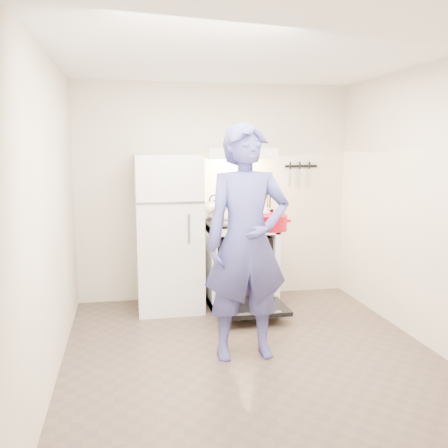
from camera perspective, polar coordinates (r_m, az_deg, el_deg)
The scene contains 15 objects.
floor at distance 4.46m, azimuth 3.23°, elevation -14.81°, with size 3.60×3.60×0.00m, color brown.
back_wall at distance 5.86m, azimuth -1.04°, elevation 3.62°, with size 3.20×0.02×2.50m, color beige.
refrigerator at distance 5.50m, azimuth -6.34°, elevation -1.00°, with size 0.70×0.70×1.70m, color white.
stove_body at distance 5.72m, azimuth 1.83°, elevation -4.53°, with size 0.76×0.65×0.92m, color white.
cooktop at distance 5.63m, azimuth 1.86°, elevation 0.17°, with size 0.76×0.65×0.03m, color black.
backsplash at distance 5.89m, azimuth 1.24°, elevation 1.69°, with size 0.76×0.07×0.20m, color white.
oven_door at distance 5.26m, azimuth 3.29°, elevation -9.57°, with size 0.70×0.54×0.04m, color black.
oven_rack at distance 5.73m, azimuth 1.83°, elevation -4.73°, with size 0.60×0.52×0.01m, color slate.
range_hood at distance 5.64m, azimuth 1.73°, elevation 8.09°, with size 0.76×0.50×0.12m, color white.
knife_strip at distance 6.10m, azimuth 8.80°, elevation 6.55°, with size 0.40×0.02×0.03m, color black.
pizza_stone at distance 5.75m, azimuth 1.79°, elevation -4.54°, with size 0.29×0.29×0.02m, color #8C6547.
tea_kettle at distance 5.77m, azimuth -1.12°, elevation 1.96°, with size 0.23×0.19×0.28m, color #B9B9BE, non-canonical shape.
utensil_jar at distance 5.55m, azimuth 5.17°, elevation 1.15°, with size 0.09×0.09×0.13m, color silver.
person at distance 4.18m, azimuth 2.63°, elevation -2.17°, with size 0.72×0.47×1.98m, color navy.
dutch_oven at distance 4.50m, azimuth 5.46°, elevation 0.10°, with size 0.35×0.28×0.23m, color #BC0916, non-canonical shape.
Camera 1 is at (-1.03, -3.95, 1.79)m, focal length 40.00 mm.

